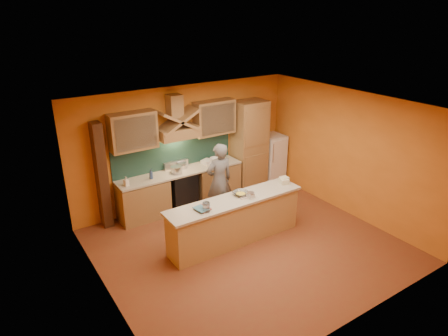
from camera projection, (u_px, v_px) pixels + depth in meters
floor at (247, 246)px, 7.92m from camera, size 5.50×5.00×0.01m
ceiling at (251, 107)px, 6.86m from camera, size 5.50×5.00×0.01m
wall_back at (185, 145)px, 9.32m from camera, size 5.50×0.02×2.80m
wall_front at (359, 244)px, 5.46m from camera, size 5.50×0.02×2.80m
wall_left at (102, 223)px, 5.99m from camera, size 0.02×5.00×2.80m
wall_right at (349, 154)px, 8.79m from camera, size 0.02×5.00×2.80m
base_cabinet_left at (143, 200)px, 8.82m from camera, size 1.10×0.60×0.86m
base_cabinet_right at (216, 181)px, 9.79m from camera, size 1.10×0.60×0.86m
counter_top at (181, 172)px, 9.13m from camera, size 3.00×0.62×0.04m
stove at (181, 189)px, 9.30m from camera, size 0.60×0.58×0.90m
backsplash at (174, 154)px, 9.21m from camera, size 3.00×0.03×0.70m
range_hood at (178, 133)px, 8.82m from camera, size 0.92×0.50×0.24m
hood_chimney at (175, 106)px, 8.68m from camera, size 0.30×0.30×0.50m
upper_cabinet_left at (133, 131)px, 8.30m from camera, size 1.00×0.35×0.80m
upper_cabinet_right at (214, 117)px, 9.32m from camera, size 1.00×0.35×0.80m
pantry_column at (249, 146)px, 10.03m from camera, size 0.80×0.60×2.30m
fridge at (271, 159)px, 10.60m from camera, size 0.58×0.60×1.30m
trim_column_left at (102, 176)px, 8.26m from camera, size 0.20×0.30×2.30m
island_body at (235, 222)px, 7.93m from camera, size 2.80×0.55×0.88m
island_top at (235, 200)px, 7.75m from camera, size 2.90×0.62×0.05m
person at (219, 181)px, 8.74m from camera, size 0.65×0.45×1.72m
pot_large at (176, 170)px, 8.99m from camera, size 0.30×0.30×0.16m
pot_small at (182, 166)px, 9.25m from camera, size 0.25×0.25×0.13m
soap_bottle_a at (126, 181)px, 8.33m from camera, size 0.12×0.12×0.20m
soap_bottle_b at (151, 174)px, 8.66m from camera, size 0.11×0.11×0.22m
bowl_back at (215, 159)px, 9.70m from camera, size 0.24×0.24×0.08m
dish_rack at (207, 162)px, 9.54m from camera, size 0.30×0.27×0.09m
book_lower at (198, 211)px, 7.27m from camera, size 0.26×0.32×0.03m
book_upper at (197, 210)px, 7.23m from camera, size 0.24×0.30×0.02m
jar_large at (206, 207)px, 7.24m from camera, size 0.14×0.14×0.18m
jar_small at (206, 206)px, 7.34m from camera, size 0.15×0.15×0.12m
kitchen_scale at (251, 196)px, 7.76m from camera, size 0.12×0.12×0.10m
mixing_bowl at (241, 193)px, 7.88m from camera, size 0.36×0.36×0.07m
cloth at (245, 197)px, 7.82m from camera, size 0.26×0.21×0.02m
grocery_bag_a at (284, 180)px, 8.45m from camera, size 0.18×0.15×0.12m
grocery_bag_b at (285, 182)px, 8.38m from camera, size 0.19×0.17×0.10m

